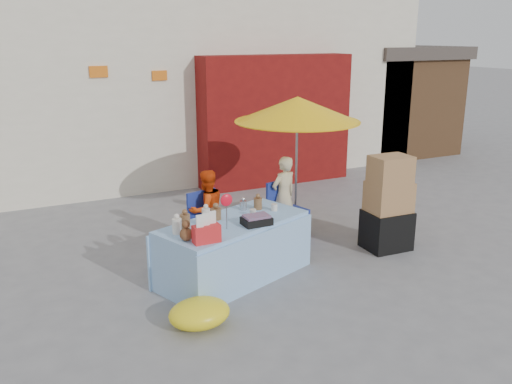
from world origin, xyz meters
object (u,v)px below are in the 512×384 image
vendor_orange (207,210)px  umbrella (297,110)px  market_table (233,249)px  box_stack (388,207)px  chair_left (211,234)px  vendor_beige (284,196)px  chair_right (287,221)px

vendor_orange → umbrella: (1.55, 0.15, 1.31)m
market_table → umbrella: size_ratio=1.04×
box_stack → chair_left: bearing=156.2°
market_table → chair_left: market_table is taller
vendor_orange → umbrella: bearing=171.4°
vendor_orange → chair_left: bearing=74.2°
market_table → umbrella: 2.53m
chair_left → box_stack: size_ratio=0.62×
market_table → chair_left: bearing=65.6°
vendor_orange → market_table: bearing=72.3°
vendor_beige → chair_right: bearing=74.2°
chair_right → umbrella: size_ratio=0.41×
market_table → chair_left: 0.96m
vendor_orange → box_stack: size_ratio=0.84×
vendor_beige → umbrella: size_ratio=0.59×
chair_left → vendor_beige: bearing=-8.0°
vendor_orange → chair_right: bearing=159.7°
chair_right → umbrella: (0.30, 0.28, 1.64)m
market_table → chair_right: bearing=15.2°
box_stack → chair_right: bearing=136.1°
chair_left → box_stack: box_stack is taller
market_table → chair_right: (1.31, 0.95, -0.13)m
vendor_beige → umbrella: 1.32m
chair_right → vendor_orange: vendor_orange is taller
umbrella → box_stack: bearing=-59.9°
market_table → vendor_beige: 1.72m
chair_right → vendor_beige: size_ratio=0.69×
umbrella → box_stack: (0.76, -1.30, -1.26)m
chair_left → chair_right: 1.25m
chair_left → umbrella: bearing=-3.7°
market_table → umbrella: (1.62, 1.23, 1.50)m
market_table → chair_left: size_ratio=2.55×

